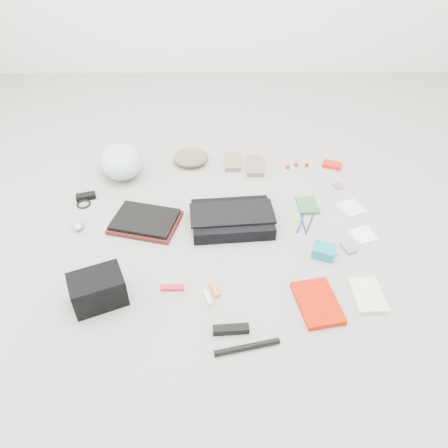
{
  "coord_description": "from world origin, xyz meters",
  "views": [
    {
      "loc": [
        -0.01,
        -1.59,
        1.42
      ],
      "look_at": [
        0.0,
        0.0,
        0.05
      ],
      "focal_mm": 35.0,
      "sensor_mm": 36.0,
      "label": 1
    }
  ],
  "objects_px": {
    "camera_bag": "(98,289)",
    "book_red": "(317,303)",
    "accordion_wallet": "(324,251)",
    "messenger_bag": "(232,219)",
    "bike_helmet": "(121,161)",
    "laptop": "(145,219)"
  },
  "relations": [
    {
      "from": "messenger_bag",
      "to": "accordion_wallet",
      "type": "xyz_separation_m",
      "value": [
        0.41,
        -0.22,
        -0.01
      ]
    },
    {
      "from": "bike_helmet",
      "to": "accordion_wallet",
      "type": "distance_m",
      "value": 1.23
    },
    {
      "from": "camera_bag",
      "to": "book_red",
      "type": "distance_m",
      "value": 0.89
    },
    {
      "from": "book_red",
      "to": "messenger_bag",
      "type": "bearing_deg",
      "value": 112.9
    },
    {
      "from": "bike_helmet",
      "to": "camera_bag",
      "type": "bearing_deg",
      "value": -105.64
    },
    {
      "from": "laptop",
      "to": "book_red",
      "type": "distance_m",
      "value": 0.92
    },
    {
      "from": "laptop",
      "to": "book_red",
      "type": "height_order",
      "value": "laptop"
    },
    {
      "from": "messenger_bag",
      "to": "camera_bag",
      "type": "distance_m",
      "value": 0.73
    },
    {
      "from": "messenger_bag",
      "to": "book_red",
      "type": "xyz_separation_m",
      "value": [
        0.34,
        -0.51,
        -0.02
      ]
    },
    {
      "from": "bike_helmet",
      "to": "camera_bag",
      "type": "relative_size",
      "value": 1.38
    },
    {
      "from": "camera_bag",
      "to": "book_red",
      "type": "bearing_deg",
      "value": -25.22
    },
    {
      "from": "bike_helmet",
      "to": "camera_bag",
      "type": "distance_m",
      "value": 0.93
    },
    {
      "from": "messenger_bag",
      "to": "accordion_wallet",
      "type": "height_order",
      "value": "messenger_bag"
    },
    {
      "from": "bike_helmet",
      "to": "accordion_wallet",
      "type": "relative_size",
      "value": 2.97
    },
    {
      "from": "camera_bag",
      "to": "book_red",
      "type": "height_order",
      "value": "camera_bag"
    },
    {
      "from": "bike_helmet",
      "to": "messenger_bag",
      "type": "bearing_deg",
      "value": -55.42
    },
    {
      "from": "laptop",
      "to": "bike_helmet",
      "type": "height_order",
      "value": "bike_helmet"
    },
    {
      "from": "laptop",
      "to": "book_red",
      "type": "relative_size",
      "value": 1.27
    },
    {
      "from": "camera_bag",
      "to": "messenger_bag",
      "type": "bearing_deg",
      "value": 17.61
    },
    {
      "from": "camera_bag",
      "to": "accordion_wallet",
      "type": "relative_size",
      "value": 2.15
    },
    {
      "from": "accordion_wallet",
      "to": "bike_helmet",
      "type": "bearing_deg",
      "value": 168.38
    },
    {
      "from": "messenger_bag",
      "to": "book_red",
      "type": "height_order",
      "value": "messenger_bag"
    }
  ]
}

